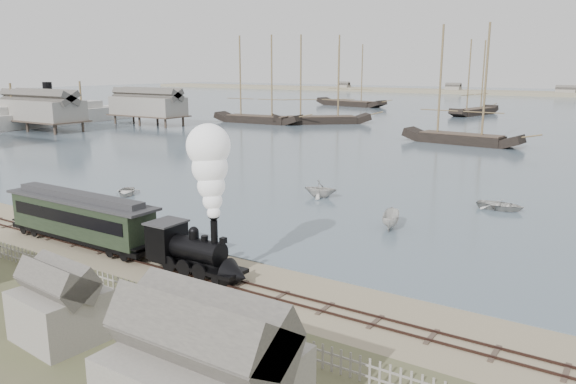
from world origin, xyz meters
The scene contains 21 objects.
ground centered at (0.00, 0.00, 0.00)m, with size 600.00×600.00×0.00m, color #9D8C6F.
harbor_water centered at (0.00, 170.00, 0.03)m, with size 600.00×336.00×0.06m, color #465564.
rail_track centered at (0.00, -2.00, 0.04)m, with size 120.00×1.80×0.16m.
picket_fence_west centered at (-6.50, -7.00, 0.00)m, with size 19.00×0.10×1.20m, color gray, non-canonical shape.
picket_fence_east centered at (12.50, -7.50, 0.00)m, with size 15.00×0.10×1.20m, color gray, non-canonical shape.
shed_mid centered at (2.00, -12.00, 0.00)m, with size 4.00×3.50×3.60m, color gray, non-canonical shape.
western_wharf centered at (-76.00, 40.00, 4.06)m, with size 36.00×56.00×8.00m, color gray, non-canonical shape.
locomotive centered at (2.46, -2.00, 4.29)m, with size 7.46×2.78×9.30m.
passenger_coach centered at (-9.69, -2.00, 2.18)m, with size 14.19×2.74×3.45m.
beached_dinghy centered at (-3.31, 0.40, 0.39)m, with size 3.72×2.66×0.77m, color beige.
steamship centered at (-89.00, 49.44, 4.82)m, with size 43.49×7.25×9.51m, color beige, non-canonical shape.
rowboat_0 centered at (-19.74, 10.92, 0.42)m, with size 3.50×2.50×0.72m, color beige.
rowboat_1 centered at (-2.55, 20.96, 0.95)m, with size 3.38×2.92×1.78m, color beige.
rowboat_2 centered at (7.75, 14.55, 0.73)m, with size 3.48×1.31×1.34m, color beige.
rowboat_3 centered at (13.88, 25.65, 0.49)m, with size 4.17×2.98×0.86m, color beige.
rowboat_6 centered at (-32.00, 36.25, 0.51)m, with size 4.36×3.11×0.90m, color beige.
schooner_0 centered at (-52.78, 78.80, 10.06)m, with size 22.15×5.11×20.00m, color black, non-canonical shape.
schooner_1 centered at (-39.63, 85.52, 10.06)m, with size 22.70×5.24×20.00m, color black, non-canonical shape.
schooner_2 centered at (-2.51, 68.65, 10.06)m, with size 20.21×4.66×20.00m, color black, non-canonical shape.
schooner_6 centered at (-60.87, 141.85, 10.06)m, with size 26.29×6.07×20.00m, color black, non-canonical shape.
schooner_7 centered at (-16.69, 128.94, 10.06)m, with size 20.91×4.82×20.00m, color black, non-canonical shape.
Camera 1 is at (24.96, -26.99, 12.98)m, focal length 35.00 mm.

